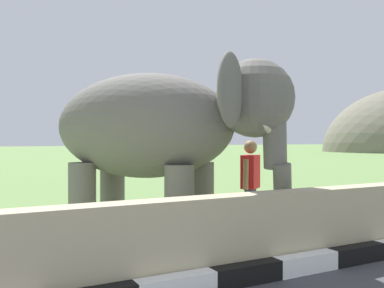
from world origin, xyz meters
TOP-DOWN VIEW (x-y plane):
  - barrier_parapet at (2.00, 4.25)m, footprint 28.00×0.36m
  - elephant at (1.84, 6.19)m, footprint 3.75×3.90m
  - person_handler at (3.44, 6.03)m, footprint 0.57×0.46m

SIDE VIEW (x-z plane):
  - barrier_parapet at x=2.00m, z-range 0.00..1.00m
  - person_handler at x=3.44m, z-range 0.10..1.75m
  - elephant at x=1.84m, z-range 0.42..3.28m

